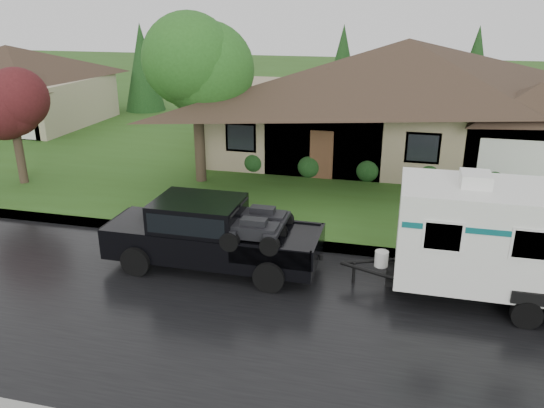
{
  "coord_description": "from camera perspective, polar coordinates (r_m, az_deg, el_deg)",
  "views": [
    {
      "loc": [
        2.0,
        -12.83,
        7.16
      ],
      "look_at": [
        -1.68,
        2.0,
        1.45
      ],
      "focal_mm": 35.0,
      "sensor_mm": 36.0,
      "label": 1
    }
  ],
  "objects": [
    {
      "name": "lawn",
      "position": [
        28.78,
        9.58,
        5.96
      ],
      "size": [
        140.0,
        26.0,
        0.15
      ],
      "primitive_type": "cube",
      "color": "#2D5319",
      "rests_on": "ground"
    },
    {
      "name": "road",
      "position": [
        13.13,
        2.99,
        -12.55
      ],
      "size": [
        140.0,
        8.0,
        0.01
      ],
      "primitive_type": "cube",
      "color": "black",
      "rests_on": "ground"
    },
    {
      "name": "tree_left_green",
      "position": [
        22.01,
        -8.18,
        14.17
      ],
      "size": [
        4.06,
        4.06,
        6.71
      ],
      "color": "#382B1E",
      "rests_on": "lawn"
    },
    {
      "name": "pickup_truck",
      "position": [
        15.33,
        -6.81,
        -2.98
      ],
      "size": [
        6.1,
        2.32,
        2.03
      ],
      "color": "black",
      "rests_on": "ground"
    },
    {
      "name": "tree_red",
      "position": [
        24.13,
        -26.23,
        9.48
      ],
      "size": [
        2.84,
        2.84,
        4.71
      ],
      "color": "#382B1E",
      "rests_on": "lawn"
    },
    {
      "name": "house_far",
      "position": [
        37.49,
        -26.17,
        12.05
      ],
      "size": [
        10.8,
        8.64,
        5.8
      ],
      "color": "#BAAB8A",
      "rests_on": "lawn"
    },
    {
      "name": "ground",
      "position": [
        14.82,
        4.5,
        -8.45
      ],
      "size": [
        140.0,
        140.0,
        0.0
      ],
      "primitive_type": "plane",
      "color": "#2D5319",
      "rests_on": "ground"
    },
    {
      "name": "curb",
      "position": [
        16.78,
        5.81,
        -4.59
      ],
      "size": [
        140.0,
        0.5,
        0.15
      ],
      "primitive_type": "cube",
      "color": "gray",
      "rests_on": "ground"
    },
    {
      "name": "house_main",
      "position": [
        26.9,
        14.78,
        12.22
      ],
      "size": [
        19.44,
        10.8,
        6.9
      ],
      "color": "#998867",
      "rests_on": "lawn"
    },
    {
      "name": "shrub_row",
      "position": [
        23.06,
        13.39,
        3.54
      ],
      "size": [
        13.6,
        1.0,
        1.0
      ],
      "color": "#143814",
      "rests_on": "lawn"
    }
  ]
}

